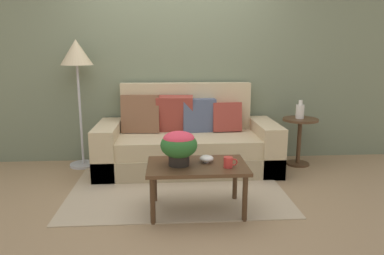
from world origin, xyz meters
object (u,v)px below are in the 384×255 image
object	(u,v)px
side_table	(300,133)
snack_bowl	(207,159)
coffee_table	(197,170)
table_vase	(300,111)
potted_plant	(179,145)
coffee_mug	(229,162)
floor_lamp	(77,62)
couch	(187,143)

from	to	relation	value
side_table	snack_bowl	bearing A→B (deg)	-137.38
coffee_table	table_vase	xyz separation A→B (m)	(1.41, 1.28, 0.31)
side_table	potted_plant	bearing A→B (deg)	-140.97
coffee_mug	floor_lamp	bearing A→B (deg)	136.71
table_vase	potted_plant	bearing A→B (deg)	-140.65
couch	potted_plant	world-z (taller)	couch
floor_lamp	potted_plant	xyz separation A→B (m)	(1.19, -1.43, -0.68)
side_table	floor_lamp	xyz separation A→B (m)	(-2.77, 0.14, 0.90)
coffee_table	table_vase	world-z (taller)	table_vase
coffee_table	floor_lamp	world-z (taller)	floor_lamp
snack_bowl	table_vase	world-z (taller)	table_vase
side_table	coffee_mug	distance (m)	1.80
couch	snack_bowl	bearing A→B (deg)	-84.34
table_vase	floor_lamp	bearing A→B (deg)	177.12
side_table	table_vase	bearing A→B (deg)	149.87
coffee_table	side_table	world-z (taller)	side_table
coffee_table	side_table	bearing A→B (deg)	41.91
floor_lamp	coffee_mug	distance (m)	2.37
floor_lamp	coffee_mug	world-z (taller)	floor_lamp
couch	floor_lamp	distance (m)	1.66
couch	coffee_table	distance (m)	1.24
side_table	potted_plant	size ratio (longest dim) A/B	1.86
coffee_table	table_vase	distance (m)	1.93
snack_bowl	coffee_mug	bearing A→B (deg)	-41.63
potted_plant	side_table	bearing A→B (deg)	39.03
coffee_table	side_table	distance (m)	1.91
snack_bowl	floor_lamp	bearing A→B (deg)	136.51
side_table	coffee_mug	bearing A→B (deg)	-129.86
potted_plant	snack_bowl	size ratio (longest dim) A/B	2.53
couch	side_table	size ratio (longest dim) A/B	3.58
table_vase	couch	bearing A→B (deg)	-178.25
couch	coffee_table	bearing A→B (deg)	-88.83
snack_bowl	potted_plant	bearing A→B (deg)	-166.50
couch	table_vase	size ratio (longest dim) A/B	9.38
couch	coffee_mug	size ratio (longest dim) A/B	17.49
couch	coffee_table	world-z (taller)	couch
floor_lamp	potted_plant	world-z (taller)	floor_lamp
coffee_mug	snack_bowl	distance (m)	0.24
side_table	floor_lamp	distance (m)	2.91
coffee_table	table_vase	bearing A→B (deg)	42.26
coffee_table	potted_plant	xyz separation A→B (m)	(-0.16, -0.01, 0.24)
coffee_table	table_vase	size ratio (longest dim) A/B	3.85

